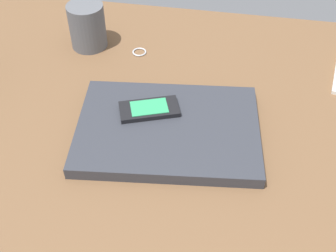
{
  "coord_description": "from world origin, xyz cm",
  "views": [
    {
      "loc": [
        -8.02,
        58.39,
        59.3
      ],
      "look_at": [
        1.62,
        4.33,
        5.0
      ],
      "focal_mm": 46.59,
      "sensor_mm": 36.0,
      "label": 1
    }
  ],
  "objects_px": {
    "laptop_closed": "(168,129)",
    "cell_phone_on_laptop": "(149,109)",
    "key_ring": "(139,52)",
    "pen_cup": "(87,26)"
  },
  "relations": [
    {
      "from": "cell_phone_on_laptop",
      "to": "key_ring",
      "type": "distance_m",
      "value": 0.22
    },
    {
      "from": "laptop_closed",
      "to": "cell_phone_on_laptop",
      "type": "relative_size",
      "value": 2.72
    },
    {
      "from": "laptop_closed",
      "to": "pen_cup",
      "type": "height_order",
      "value": "pen_cup"
    },
    {
      "from": "key_ring",
      "to": "pen_cup",
      "type": "relative_size",
      "value": 0.31
    },
    {
      "from": "cell_phone_on_laptop",
      "to": "pen_cup",
      "type": "height_order",
      "value": "pen_cup"
    },
    {
      "from": "laptop_closed",
      "to": "key_ring",
      "type": "xyz_separation_m",
      "value": [
        0.11,
        -0.24,
        -0.01
      ]
    },
    {
      "from": "laptop_closed",
      "to": "cell_phone_on_laptop",
      "type": "distance_m",
      "value": 0.05
    },
    {
      "from": "laptop_closed",
      "to": "cell_phone_on_laptop",
      "type": "bearing_deg",
      "value": -42.86
    },
    {
      "from": "cell_phone_on_laptop",
      "to": "key_ring",
      "type": "bearing_deg",
      "value": -72.16
    },
    {
      "from": "laptop_closed",
      "to": "cell_phone_on_laptop",
      "type": "xyz_separation_m",
      "value": [
        0.04,
        -0.03,
        0.02
      ]
    }
  ]
}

